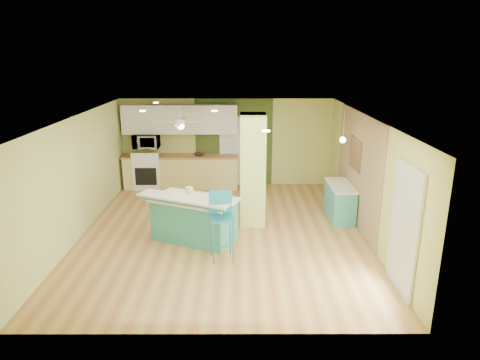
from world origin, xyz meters
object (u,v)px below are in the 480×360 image
Objects in this scene: fruit_bowl at (199,154)px; bar_stool at (221,214)px; peninsula at (194,218)px; canister at (189,192)px; side_counter at (340,201)px.

bar_stool is at bearing -79.71° from fruit_bowl.
peninsula is 3.63m from fruit_bowl.
bar_stool is 1.18m from canister.
peninsula is 0.55m from canister.
peninsula reaches higher than side_counter.
bar_stool is 6.71× the size of canister.
peninsula is 3.51m from side_counter.
fruit_bowl is at bearing 117.36° from peninsula.
bar_stool is at bearing -53.98° from canister.
canister is (-0.09, 0.16, 0.52)m from peninsula.
peninsula is at bearing -59.90° from canister.
canister reaches higher than side_counter.
bar_stool reaches higher than peninsula.
side_counter is at bearing -34.06° from fruit_bowl.
peninsula is 7.58× the size of fruit_bowl.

